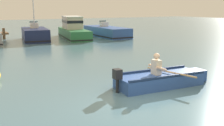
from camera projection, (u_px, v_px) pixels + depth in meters
name	position (u px, v px, depth m)	size (l,w,h in m)	color
ground_plane	(148.00, 105.00, 7.39)	(120.00, 120.00, 0.00)	slate
rowboat_with_person	(161.00, 79.00, 9.17)	(3.72, 1.96, 1.19)	#2D519E
moored_boat_navy	(35.00, 35.00, 22.06)	(2.65, 4.77, 3.93)	#19234C
moored_boat_green	(73.00, 30.00, 23.85)	(2.92, 6.45, 1.98)	#287042
moored_boat_blue	(106.00, 32.00, 25.25)	(2.27, 6.32, 1.51)	#2D519E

